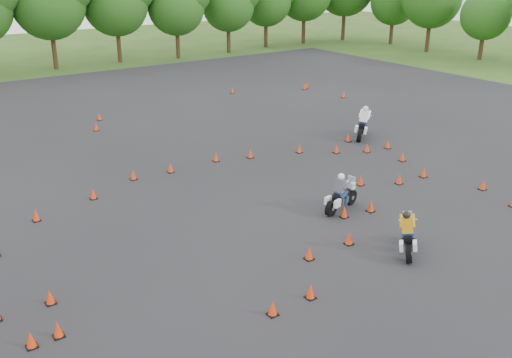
# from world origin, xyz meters

# --- Properties ---
(ground) EXTENTS (140.00, 140.00, 0.00)m
(ground) POSITION_xyz_m (0.00, 0.00, 0.00)
(ground) COLOR #2D5119
(ground) RESTS_ON ground
(asphalt_pad) EXTENTS (62.00, 62.00, 0.00)m
(asphalt_pad) POSITION_xyz_m (0.00, 6.00, 0.01)
(asphalt_pad) COLOR black
(asphalt_pad) RESTS_ON ground
(treeline) EXTENTS (86.78, 32.52, 11.16)m
(treeline) POSITION_xyz_m (3.39, 35.00, 4.66)
(treeline) COLOR #224F16
(treeline) RESTS_ON ground
(traffic_cones) EXTENTS (36.23, 33.33, 0.45)m
(traffic_cones) POSITION_xyz_m (0.19, 5.42, 0.23)
(traffic_cones) COLOR red
(traffic_cones) RESTS_ON asphalt_pad
(rider_grey) EXTENTS (2.25, 1.19, 1.67)m
(rider_grey) POSITION_xyz_m (2.61, 1.65, 0.84)
(rider_grey) COLOR #484B51
(rider_grey) RESTS_ON ground
(rider_yellow) EXTENTS (2.04, 1.88, 1.64)m
(rider_yellow) POSITION_xyz_m (2.12, -2.43, 0.83)
(rider_yellow) COLOR #C98811
(rider_yellow) RESTS_ON ground
(rider_white) EXTENTS (2.42, 2.15, 1.92)m
(rider_white) POSITION_xyz_m (10.51, 8.51, 0.96)
(rider_white) COLOR white
(rider_white) RESTS_ON ground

